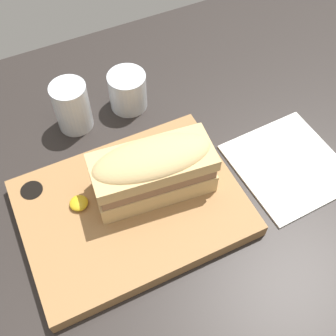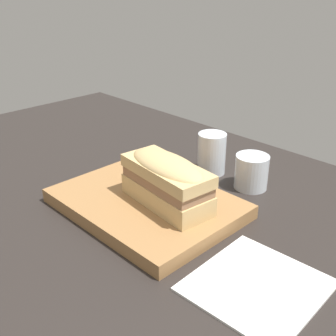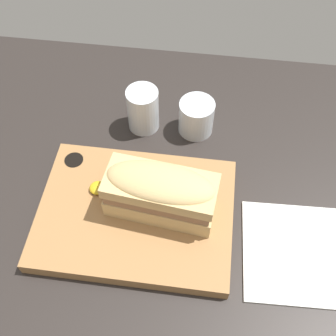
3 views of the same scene
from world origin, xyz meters
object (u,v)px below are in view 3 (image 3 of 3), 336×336
(water_glass, at_px, (145,112))
(wine_glass, at_px, (199,118))
(napkin, at_px, (298,255))
(sandwich, at_px, (164,192))
(serving_board, at_px, (138,214))

(water_glass, distance_m, wine_glass, 0.10)
(wine_glass, xyz_separation_m, napkin, (0.19, -0.25, -0.03))
(water_glass, relative_size, wine_glass, 1.29)
(sandwich, distance_m, water_glass, 0.21)
(serving_board, relative_size, water_glass, 3.60)
(sandwich, relative_size, water_glass, 2.04)
(napkin, bearing_deg, wine_glass, 126.80)
(wine_glass, distance_m, napkin, 0.31)
(napkin, bearing_deg, sandwich, 168.12)
(sandwich, distance_m, wine_glass, 0.21)
(serving_board, height_order, water_glass, water_glass)
(serving_board, xyz_separation_m, wine_glass, (0.08, 0.21, 0.02))
(water_glass, height_order, wine_glass, water_glass)
(sandwich, bearing_deg, serving_board, -165.41)
(serving_board, xyz_separation_m, water_glass, (-0.02, 0.21, 0.03))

